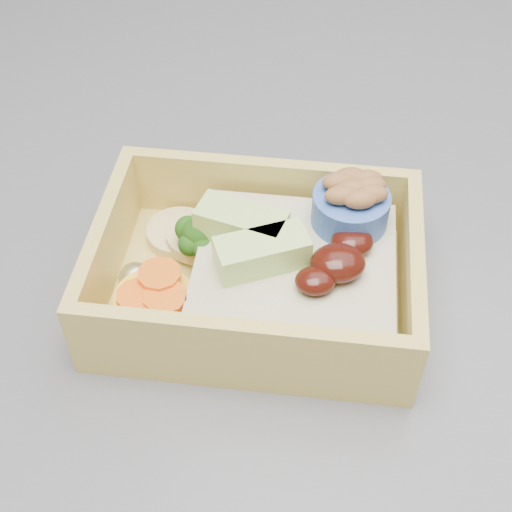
{
  "coord_description": "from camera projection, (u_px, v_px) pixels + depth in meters",
  "views": [
    {
      "loc": [
        0.07,
        -0.47,
        1.25
      ],
      "look_at": [
        0.09,
        -0.2,
        0.96
      ],
      "focal_mm": 50.0,
      "sensor_mm": 36.0,
      "label": 1
    }
  ],
  "objects": [
    {
      "name": "island",
      "position": [
        167.0,
        489.0,
        0.82
      ],
      "size": [
        1.24,
        0.84,
        0.92
      ],
      "color": "brown",
      "rests_on": "ground"
    },
    {
      "name": "bento_box",
      "position": [
        266.0,
        268.0,
        0.41
      ],
      "size": [
        0.21,
        0.17,
        0.07
      ],
      "rotation": [
        0.0,
        0.0,
        -0.22
      ],
      "color": "#D3B957",
      "rests_on": "island"
    }
  ]
}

